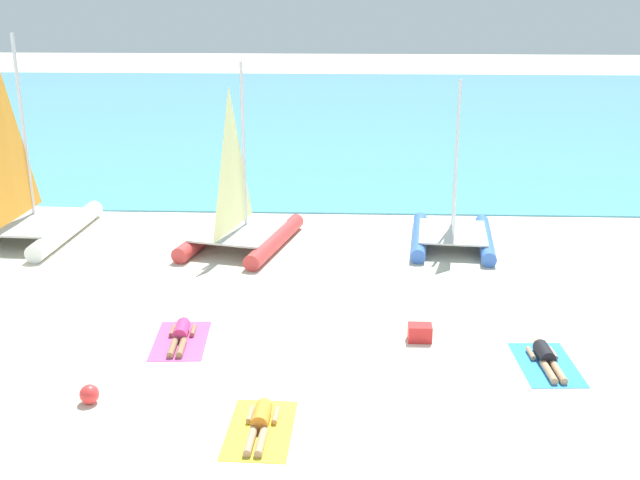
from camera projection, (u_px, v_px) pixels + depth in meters
The scene contains 13 objects.
ground_plane at pixel (327, 227), 23.91m from camera, with size 120.00×120.00×0.00m, color beige.
ocean_water at pixel (339, 114), 44.13m from camera, with size 120.00×40.00×0.05m, color #4C9EB7.
sailboat_blue at pixel (453, 223), 21.94m from camera, with size 2.63×3.79×4.67m.
sailboat_red at pixel (239, 221), 21.89m from camera, with size 3.37×4.42×5.15m.
sailboat_white at pixel (24, 210), 22.56m from camera, with size 3.09×4.62×5.85m.
towel_left at pixel (181, 341), 16.30m from camera, with size 1.10×1.90×0.01m, color #D84C99.
sunbather_left at pixel (181, 334), 16.33m from camera, with size 0.57×1.57×0.30m.
towel_middle at pixel (260, 430), 13.07m from camera, with size 1.10×1.90×0.01m, color yellow.
sunbather_middle at pixel (261, 421), 13.09m from camera, with size 0.55×1.56×0.30m.
towel_right at pixel (546, 364), 15.29m from camera, with size 1.10×1.90×0.01m, color #338CD8.
sunbather_right at pixel (546, 357), 15.32m from camera, with size 0.56×1.57×0.30m.
beach_ball at pixel (89, 394), 13.85m from camera, with size 0.35×0.35×0.35m, color red.
cooler_box at pixel (420, 333), 16.27m from camera, with size 0.50×0.36×0.36m, color red.
Camera 1 is at (0.75, -12.79, 7.21)m, focal length 43.38 mm.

